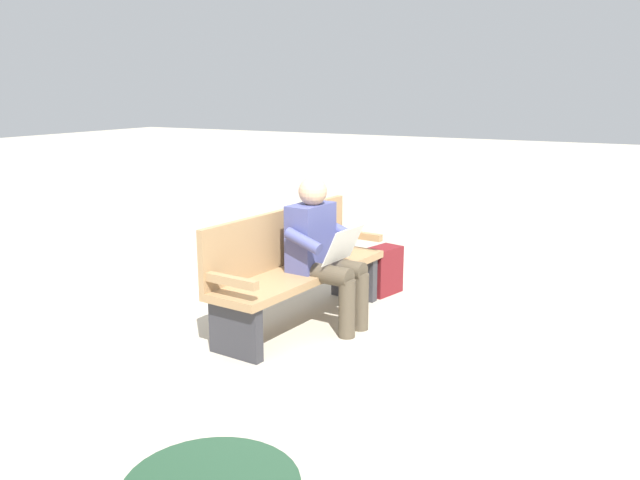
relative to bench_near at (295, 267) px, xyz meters
The scene contains 4 objects.
ground_plane 0.46m from the bench_near, 84.49° to the left, with size 40.00×40.00×0.00m, color #B7AD99.
bench_near is the anchor object (origin of this frame).
person_seated 0.29m from the bench_near, 97.14° to the left, with size 0.60×0.60×1.18m.
backpack 1.12m from the bench_near, 163.16° to the left, with size 0.39×0.31×0.43m.
Camera 1 is at (4.31, 2.50, 1.85)m, focal length 36.85 mm.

